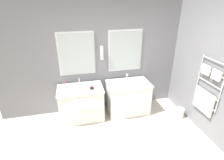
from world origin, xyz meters
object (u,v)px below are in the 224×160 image
(vanity_left, at_px, (81,104))
(amenity_bowl, at_px, (92,88))
(toiletry_bottle, at_px, (65,88))
(waste_bin, at_px, (180,113))
(vanity_right, at_px, (128,98))

(vanity_left, height_order, amenity_bowl, amenity_bowl)
(toiletry_bottle, relative_size, amenity_bowl, 2.20)
(vanity_left, xyz_separation_m, waste_bin, (2.23, -0.48, -0.27))
(amenity_bowl, relative_size, waste_bin, 0.42)
(vanity_left, xyz_separation_m, vanity_right, (1.11, 0.00, 0.00))
(toiletry_bottle, bearing_deg, vanity_left, 11.36)
(amenity_bowl, distance_m, waste_bin, 2.14)
(vanity_left, height_order, waste_bin, vanity_left)
(vanity_right, height_order, toiletry_bottle, toiletry_bottle)
(vanity_left, distance_m, vanity_right, 1.11)
(vanity_right, relative_size, toiletry_bottle, 4.45)
(amenity_bowl, xyz_separation_m, waste_bin, (1.99, -0.43, -0.68))
(vanity_right, bearing_deg, waste_bin, -23.37)
(vanity_right, relative_size, amenity_bowl, 9.79)
(toiletry_bottle, distance_m, waste_bin, 2.69)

